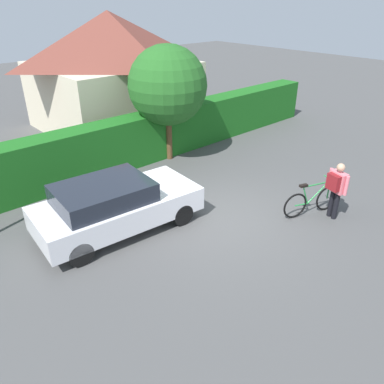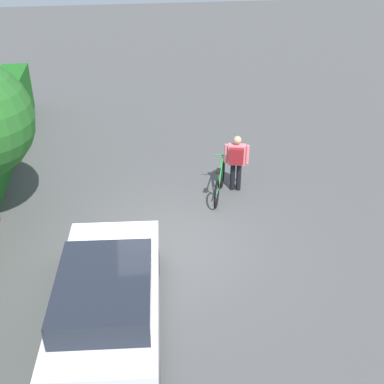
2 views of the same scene
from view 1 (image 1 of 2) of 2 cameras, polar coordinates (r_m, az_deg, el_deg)
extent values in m
plane|color=#4B4B4B|center=(10.13, 4.90, -3.82)|extent=(60.00, 60.00, 0.00)
cube|color=#1B611B|center=(13.03, -9.93, 7.30)|extent=(18.49, 0.90, 1.65)
cube|color=beige|center=(17.36, -11.59, 14.19)|extent=(5.86, 5.35, 2.75)
pyramid|color=brown|center=(16.99, -12.39, 21.91)|extent=(6.15, 5.62, 1.96)
cube|color=silver|center=(9.53, -11.02, -2.37)|extent=(4.14, 2.11, 0.60)
cube|color=#1E232D|center=(9.16, -13.25, -0.16)|extent=(2.31, 1.75, 0.45)
cylinder|color=black|center=(10.85, -6.45, 0.11)|extent=(0.58, 0.23, 0.57)
cylinder|color=black|center=(9.67, -1.49, -3.40)|extent=(0.58, 0.23, 0.57)
cylinder|color=black|center=(9.95, -19.99, -4.30)|extent=(0.58, 0.23, 0.57)
cylinder|color=black|center=(8.65, -16.47, -8.92)|extent=(0.58, 0.23, 0.57)
torus|color=black|center=(10.90, 19.67, -0.90)|extent=(0.69, 0.28, 0.71)
torus|color=black|center=(10.27, 15.27, -2.02)|extent=(0.69, 0.28, 0.71)
cylinder|color=#268C3F|center=(10.58, 18.57, 0.02)|extent=(0.65, 0.25, 0.59)
cylinder|color=#268C3F|center=(10.32, 16.72, -0.46)|extent=(0.25, 0.12, 0.56)
cylinder|color=#268C3F|center=(10.39, 18.20, 1.07)|extent=(0.79, 0.30, 0.04)
cylinder|color=#268C3F|center=(10.39, 16.14, -1.84)|extent=(0.39, 0.16, 0.05)
cylinder|color=#268C3F|center=(10.78, 19.89, 0.38)|extent=(0.05, 0.05, 0.55)
cube|color=black|center=(10.12, 16.47, 0.93)|extent=(0.24, 0.17, 0.06)
cylinder|color=#268C3F|center=(10.65, 20.15, 1.83)|extent=(0.19, 0.48, 0.03)
cylinder|color=black|center=(10.64, 20.25, -1.57)|extent=(0.13, 0.13, 0.77)
cylinder|color=black|center=(10.55, 20.85, -1.94)|extent=(0.13, 0.13, 0.77)
cube|color=#E5727F|center=(10.31, 21.14, 1.41)|extent=(0.31, 0.48, 0.54)
sphere|color=tan|center=(10.15, 21.53, 3.46)|extent=(0.21, 0.21, 0.21)
cylinder|color=#E5727F|center=(10.46, 20.09, 2.08)|extent=(0.09, 0.09, 0.52)
cylinder|color=#E5727F|center=(10.15, 22.25, 0.86)|extent=(0.09, 0.09, 0.52)
cube|color=maroon|center=(10.18, 20.56, 1.39)|extent=(0.25, 0.39, 0.41)
cylinder|color=brown|center=(13.44, -3.48, 8.66)|extent=(0.21, 0.21, 1.81)
sphere|color=#246122|center=(12.98, -3.70, 15.73)|extent=(2.63, 2.63, 2.63)
camera|label=2|loc=(7.43, -72.49, 21.51)|focal=47.07mm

